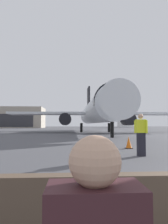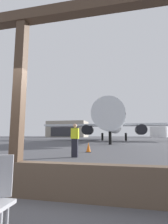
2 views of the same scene
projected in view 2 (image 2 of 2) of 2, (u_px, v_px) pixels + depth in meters
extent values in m
plane|color=#4C4C51|center=(111.00, 140.00, 41.96)|extent=(220.00, 220.00, 0.00)
cube|color=brown|center=(15.00, 178.00, 3.23)|extent=(9.11, 0.24, 0.63)
cube|color=#4C3828|center=(23.00, 18.00, 3.69)|extent=(9.11, 0.24, 0.24)
cube|color=#4C3828|center=(19.00, 103.00, 3.43)|extent=(0.20, 0.20, 3.59)
cylinder|color=#B2B2B7|center=(7.00, 220.00, 1.82)|extent=(0.03, 0.03, 0.44)
cylinder|color=silver|center=(114.00, 124.00, 34.90)|extent=(3.75, 31.41, 3.75)
cone|color=silver|center=(109.00, 114.00, 18.41)|extent=(3.56, 2.60, 3.56)
cylinder|color=black|center=(110.00, 115.00, 20.28)|extent=(3.82, 0.90, 3.82)
cube|color=silver|center=(77.00, 126.00, 35.46)|extent=(13.27, 4.20, 0.36)
cube|color=silver|center=(153.00, 125.00, 32.38)|extent=(13.27, 4.20, 0.36)
cylinder|color=black|center=(88.00, 130.00, 33.46)|extent=(1.90, 3.20, 1.90)
cylinder|color=black|center=(141.00, 130.00, 31.39)|extent=(1.90, 3.20, 1.90)
cube|color=black|center=(115.00, 113.00, 49.25)|extent=(0.36, 4.40, 5.20)
cylinder|color=black|center=(110.00, 138.00, 20.18)|extent=(0.36, 0.36, 1.57)
cylinder|color=black|center=(102.00, 137.00, 35.05)|extent=(0.44, 0.44, 1.57)
cylinder|color=black|center=(126.00, 137.00, 34.08)|extent=(0.44, 0.44, 1.57)
cube|color=black|center=(75.00, 148.00, 8.74)|extent=(0.32, 0.20, 0.95)
cube|color=yellow|center=(75.00, 133.00, 8.84)|extent=(0.40, 0.22, 0.55)
sphere|color=tan|center=(75.00, 126.00, 8.90)|extent=(0.22, 0.22, 0.22)
cylinder|color=yellow|center=(78.00, 134.00, 8.65)|extent=(0.09, 0.09, 0.52)
cylinder|color=yellow|center=(72.00, 134.00, 9.02)|extent=(0.09, 0.09, 0.52)
cone|color=orange|center=(88.00, 147.00, 11.27)|extent=(0.32, 0.32, 0.65)
cube|color=black|center=(89.00, 152.00, 11.23)|extent=(0.36, 0.36, 0.03)
cube|color=#9E9384|center=(68.00, 129.00, 89.61)|extent=(19.97, 13.02, 8.34)
cube|color=#2D2D33|center=(64.00, 131.00, 83.08)|extent=(13.98, 0.10, 5.01)
cylinder|color=white|center=(159.00, 132.00, 86.22)|extent=(8.61, 8.61, 5.40)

